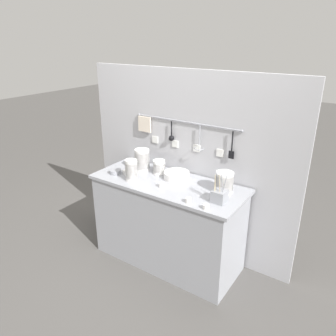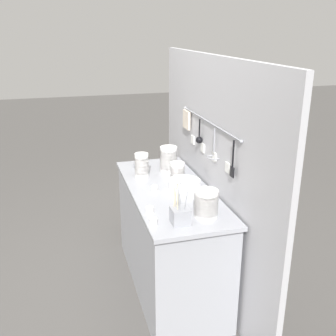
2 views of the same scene
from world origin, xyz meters
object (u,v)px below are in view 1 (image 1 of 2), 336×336
(bowl_stack_tall_left, at_px, (142,160))
(bowl_stack_wide_centre, at_px, (224,182))
(plate_stack, at_px, (177,175))
(cup_back_left, at_px, (161,185))
(cup_front_left, at_px, (206,207))
(bowl_stack_back_corner, at_px, (159,167))
(cup_back_right, at_px, (125,172))
(bowl_stack_short_front, at_px, (131,170))
(cutlery_caddy, at_px, (219,196))
(cup_mid_row, at_px, (188,200))
(steel_mixing_bowl, at_px, (115,172))

(bowl_stack_tall_left, xyz_separation_m, bowl_stack_wide_centre, (0.90, 0.00, -0.02))
(bowl_stack_wide_centre, height_order, plate_stack, bowl_stack_wide_centre)
(cup_back_left, height_order, cup_front_left, same)
(bowl_stack_wide_centre, bearing_deg, bowl_stack_back_corner, 178.57)
(cup_back_left, height_order, cup_back_right, same)
(bowl_stack_short_front, xyz_separation_m, cutlery_caddy, (0.87, 0.06, -0.05))
(bowl_stack_tall_left, xyz_separation_m, cup_mid_row, (0.74, -0.34, -0.09))
(bowl_stack_wide_centre, xyz_separation_m, cup_back_left, (-0.50, -0.22, -0.07))
(cup_back_left, bearing_deg, bowl_stack_short_front, -174.67)
(steel_mixing_bowl, bearing_deg, cutlery_caddy, 1.56)
(bowl_stack_back_corner, height_order, bowl_stack_wide_centre, bowl_stack_wide_centre)
(bowl_stack_short_front, xyz_separation_m, plate_stack, (0.33, 0.27, -0.07))
(bowl_stack_tall_left, xyz_separation_m, plate_stack, (0.40, 0.02, -0.08))
(bowl_stack_short_front, height_order, cup_front_left, bowl_stack_short_front)
(cup_mid_row, bearing_deg, cup_front_left, -5.82)
(bowl_stack_short_front, distance_m, cup_back_right, 0.18)
(bowl_stack_back_corner, height_order, cup_back_left, bowl_stack_back_corner)
(cup_back_right, bearing_deg, cup_front_left, -10.25)
(bowl_stack_tall_left, relative_size, bowl_stack_short_front, 1.09)
(cutlery_caddy, height_order, cup_back_right, cutlery_caddy)
(plate_stack, xyz_separation_m, cup_back_left, (-0.01, -0.24, -0.01))
(cup_mid_row, bearing_deg, cup_back_left, 161.48)
(cutlery_caddy, relative_size, cup_front_left, 5.27)
(bowl_stack_back_corner, relative_size, plate_stack, 0.57)
(bowl_stack_wide_centre, distance_m, cup_mid_row, 0.38)
(bowl_stack_back_corner, bearing_deg, cutlery_caddy, -15.60)
(bowl_stack_tall_left, height_order, cup_back_left, bowl_stack_tall_left)
(bowl_stack_short_front, distance_m, cup_front_left, 0.85)
(bowl_stack_back_corner, distance_m, cup_mid_row, 0.66)
(steel_mixing_bowl, xyz_separation_m, cutlery_caddy, (1.11, 0.03, 0.04))
(cup_back_left, bearing_deg, cup_mid_row, -18.52)
(bowl_stack_short_front, bearing_deg, steel_mixing_bowl, 172.28)
(cup_front_left, bearing_deg, bowl_stack_short_front, 172.88)
(steel_mixing_bowl, distance_m, cutlery_caddy, 1.11)
(bowl_stack_tall_left, relative_size, cup_back_left, 4.33)
(cup_back_right, bearing_deg, bowl_stack_wide_centre, 10.61)
(bowl_stack_back_corner, xyz_separation_m, cup_front_left, (0.72, -0.38, -0.05))
(bowl_stack_short_front, bearing_deg, bowl_stack_tall_left, 105.51)
(bowl_stack_tall_left, height_order, cup_front_left, bowl_stack_tall_left)
(cup_mid_row, xyz_separation_m, cup_front_left, (0.17, -0.02, 0.00))
(bowl_stack_wide_centre, height_order, cup_back_right, bowl_stack_wide_centre)
(cutlery_caddy, xyz_separation_m, cup_front_left, (-0.03, -0.17, -0.03))
(steel_mixing_bowl, distance_m, cup_back_right, 0.10)
(cup_mid_row, bearing_deg, cup_back_right, 168.84)
(cutlery_caddy, bearing_deg, steel_mixing_bowl, -178.44)
(cup_mid_row, bearing_deg, bowl_stack_short_front, 172.56)
(bowl_stack_short_front, xyz_separation_m, bowl_stack_wide_centre, (0.83, 0.25, -0.01))
(cup_back_left, distance_m, cup_front_left, 0.54)
(plate_stack, bearing_deg, cup_front_left, -36.06)
(bowl_stack_back_corner, height_order, steel_mixing_bowl, bowl_stack_back_corner)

